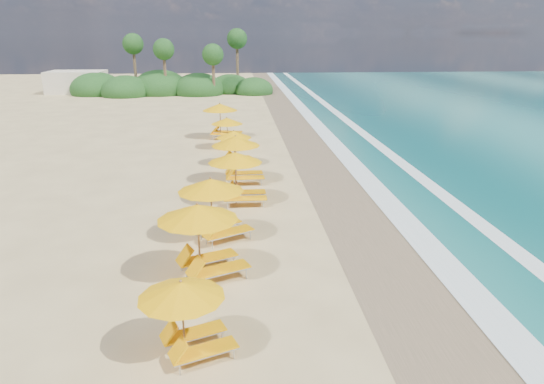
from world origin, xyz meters
The scene contains 13 objects.
ground centered at (0.00, 0.00, 0.00)m, with size 160.00×160.00×0.00m, color #D4BB7D.
wet_sand centered at (4.00, 0.00, 0.01)m, with size 4.00×160.00×0.01m, color #8F7455.
surf_foam centered at (6.70, 0.00, 0.03)m, with size 4.00×160.00×0.01m.
station_2 centered at (-2.64, -9.05, 1.17)m, with size 2.70×2.66×2.08m.
station_3 centered at (-2.49, -4.97, 1.44)m, with size 3.36×3.33×2.56m.
station_4 centered at (-2.24, -1.94, 1.39)m, with size 3.32×3.32×2.49m.
station_5 centered at (-1.31, 2.13, 1.39)m, with size 2.67×2.46×2.49m.
station_6 centered at (-1.27, 5.46, 1.42)m, with size 2.79×2.58×2.54m.
station_7 centered at (-1.40, 9.15, 1.18)m, with size 2.70×2.65×2.11m.
station_8 centered at (-1.85, 13.41, 1.22)m, with size 2.79×2.74×2.17m.
station_9 centered at (-2.36, 17.00, 1.48)m, with size 3.28×3.18×2.64m.
treeline centered at (-9.94, 45.51, 1.00)m, with size 25.80×8.80×9.74m.
beach_building centered at (-22.00, 48.00, 1.40)m, with size 7.00×5.00×2.80m, color beige.
Camera 1 is at (-1.45, -19.37, 7.47)m, focal length 32.56 mm.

